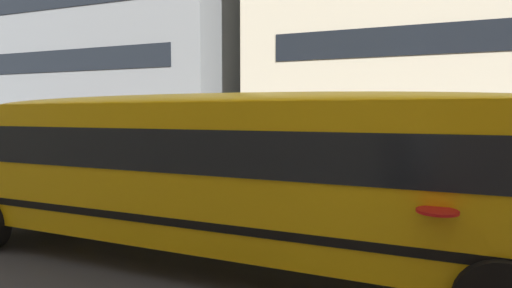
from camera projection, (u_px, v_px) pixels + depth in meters
ground_plane at (238, 227)px, 8.94m from camera, size 400.00×400.00×0.00m
sidewalk_far at (314, 179)px, 15.50m from camera, size 120.00×3.00×0.01m
lane_centreline at (238, 227)px, 8.94m from camera, size 110.00×0.16×0.01m
school_bus at (228, 162)px, 6.81m from camera, size 12.45×3.23×2.77m
parked_car_red_far_corner at (9, 152)px, 17.15m from camera, size 3.97×2.01×1.64m
apartment_block_far_left at (117, 24)px, 27.26m from camera, size 18.91×12.01×16.50m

